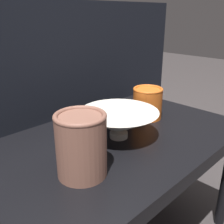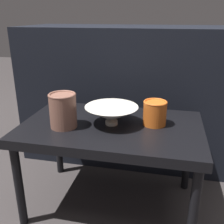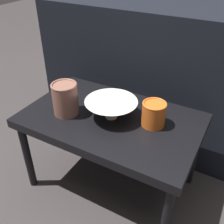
# 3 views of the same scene
# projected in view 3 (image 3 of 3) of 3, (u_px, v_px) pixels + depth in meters

# --- Properties ---
(ground_plane) EXTENTS (8.00, 8.00, 0.00)m
(ground_plane) POSITION_uv_depth(u_px,v_px,m) (111.00, 182.00, 1.38)
(ground_plane) COLOR #383333
(table) EXTENTS (0.77, 0.48, 0.42)m
(table) POSITION_uv_depth(u_px,v_px,m) (111.00, 125.00, 1.17)
(table) COLOR black
(table) RESTS_ON ground_plane
(couch_backdrop) EXTENTS (1.27, 0.50, 0.80)m
(couch_backdrop) POSITION_uv_depth(u_px,v_px,m) (156.00, 74.00, 1.56)
(couch_backdrop) COLOR black
(couch_backdrop) RESTS_ON ground_plane
(bowl) EXTENTS (0.23, 0.23, 0.08)m
(bowl) POSITION_uv_depth(u_px,v_px,m) (111.00, 107.00, 1.13)
(bowl) COLOR silver
(bowl) RESTS_ON table
(vase_textured_left) EXTENTS (0.11, 0.11, 0.15)m
(vase_textured_left) POSITION_uv_depth(u_px,v_px,m) (65.00, 98.00, 1.14)
(vase_textured_left) COLOR brown
(vase_textured_left) RESTS_ON table
(vase_colorful_right) EXTENTS (0.10, 0.10, 0.11)m
(vase_colorful_right) POSITION_uv_depth(u_px,v_px,m) (154.00, 114.00, 1.07)
(vase_colorful_right) COLOR orange
(vase_colorful_right) RESTS_ON table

